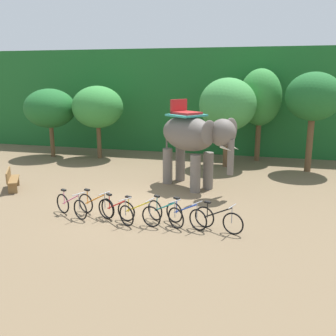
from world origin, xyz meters
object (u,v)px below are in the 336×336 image
Objects in this scene: tree_center at (98,107)px; tree_far_left at (260,98)px; bike_teal at (165,213)px; bike_blue at (186,215)px; tree_center_left at (50,108)px; elephant at (193,138)px; bike_yellow at (138,213)px; wooden_bench at (12,179)px; tree_left at (314,97)px; bike_orange at (96,205)px; bike_pink at (71,206)px; bike_black at (218,219)px; tree_right at (228,105)px; bike_red at (117,211)px.

tree_center is 9.25m from tree_far_left.
bike_blue is at bearing -1.20° from bike_teal.
elephant is (9.45, -4.41, -0.68)m from tree_center_left.
bike_teal is 0.96× the size of bike_blue.
tree_center is 11.19m from bike_yellow.
tree_center_left is 7.38m from wooden_bench.
tree_left is 12.10m from bike_orange.
bike_pink is (-3.41, -4.54, -1.82)m from elephant.
tree_left is 6.93m from elephant.
tree_left is at bearing 59.29° from bike_teal.
tree_far_left reaches higher than bike_teal.
bike_blue is (0.63, -4.46, -1.82)m from elephant.
bike_yellow is at bearing -124.05° from tree_left.
bike_black is at bearing -48.39° from tree_center.
tree_center is 2.69× the size of bike_pink.
tree_left is at bearing 68.78° from bike_black.
bike_pink is 0.94× the size of bike_yellow.
bike_yellow is 0.88m from bike_teal.
bike_teal is at bearing -43.32° from tree_center_left.
tree_center is 0.85× the size of tree_left.
elephant reaches higher than bike_teal.
tree_far_left is at bearing 72.31° from bike_yellow.
tree_left is 1.26× the size of elephant.
bike_pink is 0.97× the size of bike_orange.
tree_center_left is at bearing 133.29° from bike_yellow.
bike_pink is at bearing 179.82° from bike_black.
tree_center is at bearing 82.46° from wooden_bench.
tree_right is 2.82× the size of bike_yellow.
elephant is 5.34m from bike_orange.
bike_yellow is at bearing -101.84° from tree_right.
tree_far_left is at bearing 79.79° from bike_blue.
bike_teal is (0.86, 0.20, 0.00)m from bike_yellow.
tree_right is 3.13× the size of wooden_bench.
bike_red is at bearing -178.45° from bike_black.
bike_pink is 4.62m from wooden_bench.
bike_pink and bike_orange have the same top height.
tree_left is 3.33× the size of wooden_bench.
tree_center_left is 2.58× the size of bike_pink.
wooden_bench is (-5.77, 2.37, 0.09)m from bike_red.
tree_right is 4.63m from elephant.
tree_right is at bearing 63.84° from bike_pink.
tree_center is at bearing 120.95° from bike_yellow.
bike_teal is (-5.23, -8.80, -3.36)m from tree_left.
tree_center is 10.09m from bike_pink.
tree_left is 10.14m from bike_black.
bike_orange is 4.32m from bike_black.
tree_center_left is 14.64m from tree_left.
wooden_bench is at bearing 163.66° from bike_teal.
elephant is at bearing -25.02° from tree_center_left.
bike_pink is 0.84m from bike_orange.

